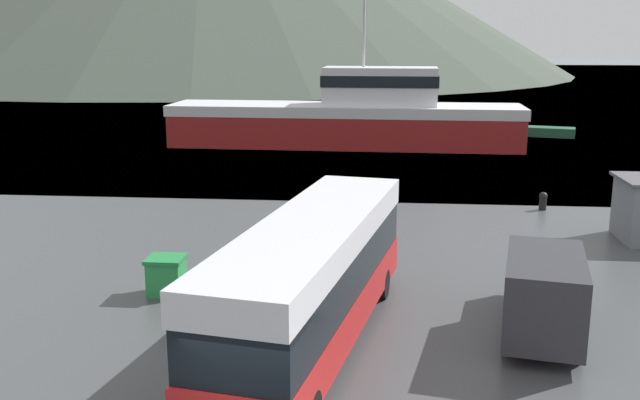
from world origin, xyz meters
TOP-DOWN VIEW (x-y plane):
  - water_surface at (0.00, 142.11)m, footprint 240.00×240.00m
  - tour_bus at (0.71, 5.39)m, footprint 4.48×11.69m
  - delivery_van at (6.79, 6.69)m, footprint 2.97×5.77m
  - fishing_boat at (-0.02, 40.50)m, footprint 25.86×6.27m
  - storage_bin at (-4.26, 8.81)m, footprint 1.14×1.08m
  - small_boat at (14.28, 47.38)m, footprint 7.22×3.43m
  - mooring_bollard at (9.89, 21.30)m, footprint 0.39×0.39m

SIDE VIEW (x-z plane):
  - water_surface at x=0.00m, z-range 0.00..0.00m
  - small_boat at x=14.28m, z-range 0.00..0.75m
  - mooring_bollard at x=9.89m, z-range 0.03..0.88m
  - storage_bin at x=-4.26m, z-range 0.01..1.22m
  - delivery_van at x=6.79m, z-range 0.07..2.43m
  - tour_bus at x=0.71m, z-range 0.21..3.63m
  - fishing_boat at x=-0.02m, z-range -3.39..7.85m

